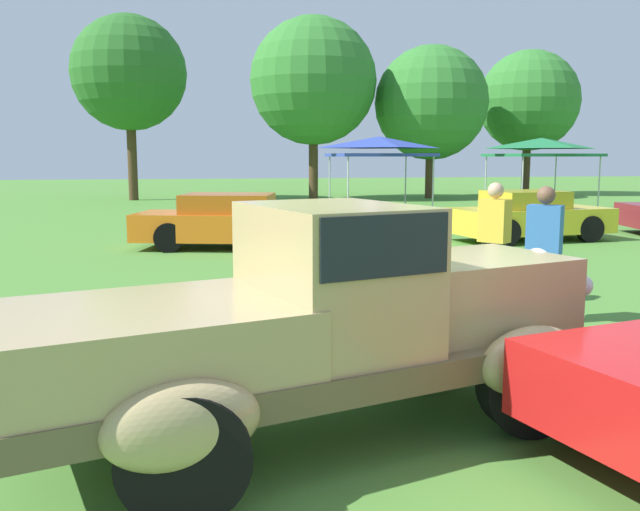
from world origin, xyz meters
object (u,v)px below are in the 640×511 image
at_px(spectator_near_truck, 544,250).
at_px(canopy_tent_left_field, 379,145).
at_px(feature_pickup_truck, 324,319).
at_px(show_car_yellow, 529,216).
at_px(show_car_orange, 234,222).
at_px(canopy_tent_center_field, 541,146).
at_px(spectator_far_side, 494,238).

relative_size(spectator_near_truck, canopy_tent_left_field, 0.55).
height_order(spectator_near_truck, canopy_tent_left_field, canopy_tent_left_field).
bearing_deg(feature_pickup_truck, show_car_yellow, 55.50).
height_order(show_car_orange, canopy_tent_center_field, canopy_tent_center_field).
xyz_separation_m(feature_pickup_truck, spectator_far_side, (3.23, 4.03, 0.05)).
relative_size(show_car_orange, spectator_far_side, 2.79).
bearing_deg(spectator_far_side, canopy_tent_left_field, 80.89).
xyz_separation_m(show_car_orange, show_car_yellow, (7.18, 0.03, -0.00)).
xyz_separation_m(show_car_yellow, canopy_tent_left_field, (-1.90, 6.72, 1.82)).
bearing_deg(show_car_orange, canopy_tent_center_field, 32.43).
bearing_deg(canopy_tent_center_field, show_car_orange, -147.57).
relative_size(canopy_tent_left_field, canopy_tent_center_field, 0.98).
height_order(canopy_tent_left_field, canopy_tent_center_field, same).
height_order(show_car_orange, spectator_far_side, spectator_far_side).
bearing_deg(spectator_far_side, canopy_tent_center_field, 59.01).
xyz_separation_m(show_car_yellow, spectator_near_truck, (-3.94, -7.72, 0.31)).
xyz_separation_m(spectator_near_truck, spectator_far_side, (-0.08, 1.20, 0.00)).
bearing_deg(show_car_yellow, canopy_tent_center_field, 59.61).
bearing_deg(spectator_far_side, show_car_yellow, 58.35).
height_order(feature_pickup_truck, show_car_orange, feature_pickup_truck).
relative_size(feature_pickup_truck, show_car_yellow, 1.13).
relative_size(show_car_yellow, spectator_near_truck, 2.41).
height_order(show_car_yellow, spectator_near_truck, spectator_near_truck).
distance_m(show_car_orange, spectator_far_side, 7.23).
bearing_deg(canopy_tent_left_field, show_car_yellow, -74.22).
xyz_separation_m(show_car_orange, spectator_far_side, (3.16, -6.49, 0.31)).
relative_size(feature_pickup_truck, canopy_tent_left_field, 1.49).
xyz_separation_m(show_car_orange, spectator_near_truck, (3.24, -7.69, 0.31)).
distance_m(spectator_far_side, canopy_tent_left_field, 13.49).
height_order(feature_pickup_truck, spectator_near_truck, feature_pickup_truck).
relative_size(show_car_orange, show_car_yellow, 1.16).
bearing_deg(canopy_tent_left_field, spectator_far_side, -99.11).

